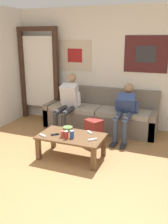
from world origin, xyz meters
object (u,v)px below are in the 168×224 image
ceramic_bowl (68,128)px  person_seated_teen (125,110)px  couch (100,116)px  game_controller_near_right (43,136)px  pillar_candle (63,134)px  person_seated_adult (68,102)px  backpack (94,132)px  coffee_table (71,139)px  game_controller_near_left (93,140)px  game_controller_far_center (90,132)px  drink_can_red (66,135)px  drink_can_blue (72,134)px  cell_phone (55,134)px

ceramic_bowl → person_seated_teen: bearing=51.5°
couch → game_controller_near_right: couch is taller
couch → pillar_candle: size_ratio=20.65×
person_seated_adult → backpack: (0.72, -0.42, -0.42)m
coffee_table → ceramic_bowl: bearing=129.1°
ceramic_bowl → game_controller_near_left: size_ratio=1.38×
backpack → ceramic_bowl: size_ratio=2.57×
couch → person_seated_teen: 0.76m
backpack → game_controller_far_center: 0.54m
coffee_table → person_seated_adult: person_seated_adult is taller
drink_can_red → game_controller_near_left: (0.41, 0.08, -0.05)m
person_seated_adult → game_controller_near_right: person_seated_adult is taller
drink_can_blue → game_controller_near_right: size_ratio=0.85×
drink_can_red → person_seated_adult: bearing=114.2°
coffee_table → game_controller_near_right: size_ratio=7.29×
game_controller_near_left → couch: bearing=103.9°
drink_can_red → game_controller_near_right: size_ratio=0.85×
drink_can_red → game_controller_near_right: drink_can_red is taller
drink_can_blue → cell_phone: size_ratio=0.86×
couch → cell_phone: (-0.26, -1.58, 0.11)m
person_seated_teen → drink_can_blue: person_seated_teen is taller
pillar_candle → ceramic_bowl: bearing=100.1°
backpack → pillar_candle: bearing=-106.3°
person_seated_teen → drink_can_red: (-0.63, -1.30, -0.13)m
ceramic_bowl → pillar_candle: size_ratio=1.53×
backpack → game_controller_far_center: bearing=-78.1°
person_seated_adult → person_seated_teen: bearing=1.6°
drink_can_blue → couch: bearing=91.9°
game_controller_far_center → pillar_candle: bearing=-137.2°
pillar_candle → game_controller_far_center: pillar_candle is taller
coffee_table → pillar_candle: (-0.10, -0.11, 0.12)m
pillar_candle → drink_can_red: (0.08, -0.04, 0.01)m
person_seated_teen → game_controller_near_left: size_ratio=8.12×
backpack → game_controller_near_left: size_ratio=3.54×
pillar_candle → drink_can_blue: 0.16m
couch → person_seated_adult: bearing=-147.4°
pillar_candle → game_controller_far_center: 0.47m
ceramic_bowl → game_controller_far_center: bearing=2.4°
game_controller_near_right → cell_phone: size_ratio=1.01×
pillar_candle → backpack: bearing=73.7°
coffee_table → game_controller_near_left: game_controller_near_left is taller
backpack → game_controller_far_center: (0.10, -0.50, 0.19)m
ceramic_bowl → game_controller_near_left: bearing=-24.8°
game_controller_near_right → game_controller_far_center: bearing=32.0°
game_controller_near_right → game_controller_far_center: 0.77m
person_seated_teen → game_controller_near_right: (-1.02, -1.36, -0.18)m
drink_can_red → game_controller_far_center: size_ratio=0.98×
game_controller_near_left → game_controller_far_center: 0.31m
drink_can_blue → game_controller_near_left: bearing=6.0°
backpack → pillar_candle: (-0.24, -0.81, 0.23)m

